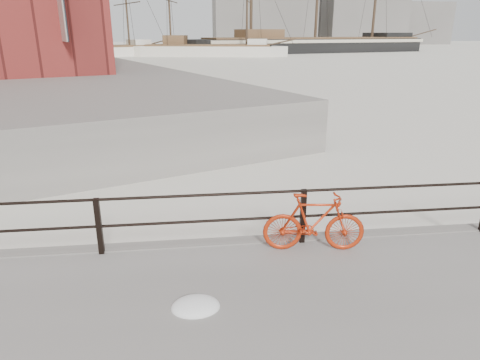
{
  "coord_description": "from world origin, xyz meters",
  "views": [
    {
      "loc": [
        -5.44,
        -6.89,
        3.92
      ],
      "look_at": [
        -4.42,
        1.5,
        1.0
      ],
      "focal_mm": 32.0,
      "sensor_mm": 36.0,
      "label": 1
    }
  ],
  "objects_px": {
    "barque_black": "(314,52)",
    "schooner_left": "(96,57)",
    "schooner_mid": "(209,56)",
    "bicycle": "(314,222)"
  },
  "relations": [
    {
      "from": "bicycle",
      "to": "schooner_left",
      "type": "bearing_deg",
      "value": 110.88
    },
    {
      "from": "bicycle",
      "to": "schooner_mid",
      "type": "height_order",
      "value": "schooner_mid"
    },
    {
      "from": "barque_black",
      "to": "schooner_left",
      "type": "height_order",
      "value": "barque_black"
    },
    {
      "from": "barque_black",
      "to": "bicycle",
      "type": "bearing_deg",
      "value": -122.69
    },
    {
      "from": "barque_black",
      "to": "schooner_left",
      "type": "relative_size",
      "value": 2.39
    },
    {
      "from": "schooner_left",
      "to": "bicycle",
      "type": "bearing_deg",
      "value": -104.44
    },
    {
      "from": "schooner_mid",
      "to": "schooner_left",
      "type": "height_order",
      "value": "schooner_mid"
    },
    {
      "from": "barque_black",
      "to": "schooner_mid",
      "type": "height_order",
      "value": "barque_black"
    },
    {
      "from": "bicycle",
      "to": "barque_black",
      "type": "relative_size",
      "value": 0.03
    },
    {
      "from": "bicycle",
      "to": "barque_black",
      "type": "height_order",
      "value": "barque_black"
    }
  ]
}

